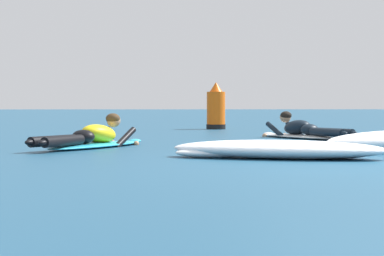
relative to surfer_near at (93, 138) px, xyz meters
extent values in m
plane|color=navy|center=(3.28, 6.60, -0.14)|extent=(120.00, 120.00, 0.00)
ellipsoid|color=#2DB2D1|center=(0.05, 0.10, -0.10)|extent=(1.55, 2.36, 0.07)
ellipsoid|color=#2DB2D1|center=(0.57, 1.12, -0.09)|extent=(0.26, 0.26, 0.06)
ellipsoid|color=yellow|center=(0.07, 0.15, 0.06)|extent=(0.69, 0.83, 0.35)
ellipsoid|color=black|center=(-0.11, -0.23, 0.03)|extent=(0.43, 0.40, 0.20)
cylinder|color=black|center=(-0.46, -0.74, 0.00)|extent=(0.59, 0.87, 0.14)
ellipsoid|color=black|center=(-0.70, -1.14, 0.00)|extent=(0.19, 0.24, 0.08)
cylinder|color=black|center=(-0.32, -0.81, 0.00)|extent=(0.50, 0.91, 0.14)
ellipsoid|color=black|center=(-0.51, -1.23, 0.00)|extent=(0.19, 0.24, 0.08)
cylinder|color=black|center=(0.06, 0.60, -0.02)|extent=(0.34, 0.54, 0.33)
sphere|color=tan|center=(0.23, 0.93, -0.12)|extent=(0.09, 0.09, 0.09)
cylinder|color=black|center=(0.44, 0.38, -0.02)|extent=(0.34, 0.54, 0.33)
sphere|color=tan|center=(0.60, 0.70, -0.12)|extent=(0.09, 0.09, 0.09)
sphere|color=tan|center=(0.27, 0.52, 0.25)|extent=(0.21, 0.21, 0.21)
ellipsoid|color=#47331E|center=(0.26, 0.50, 0.28)|extent=(0.29, 0.28, 0.16)
ellipsoid|color=white|center=(3.51, 2.88, -0.10)|extent=(1.41, 2.14, 0.07)
ellipsoid|color=white|center=(3.08, 3.79, -0.09)|extent=(0.27, 0.27, 0.06)
ellipsoid|color=black|center=(3.49, 2.93, 0.06)|extent=(0.64, 0.76, 0.34)
ellipsoid|color=black|center=(3.65, 2.59, 0.03)|extent=(0.43, 0.40, 0.20)
cylinder|color=black|center=(3.84, 2.00, 0.00)|extent=(0.47, 0.90, 0.14)
ellipsoid|color=black|center=(4.02, 1.58, 0.00)|extent=(0.18, 0.24, 0.08)
cylinder|color=black|center=(3.99, 2.07, 0.00)|extent=(0.56, 0.87, 0.14)
ellipsoid|color=black|center=(4.20, 1.67, 0.00)|extent=(0.18, 0.24, 0.08)
cylinder|color=black|center=(3.14, 3.16, -0.02)|extent=(0.35, 0.60, 0.35)
sphere|color=tan|center=(2.97, 3.51, -0.12)|extent=(0.09, 0.09, 0.09)
cylinder|color=black|center=(3.54, 3.33, -0.02)|extent=(0.35, 0.60, 0.35)
sphere|color=tan|center=(3.38, 3.67, -0.12)|extent=(0.09, 0.09, 0.09)
sphere|color=tan|center=(3.33, 3.27, 0.25)|extent=(0.21, 0.21, 0.21)
ellipsoid|color=black|center=(3.34, 3.25, 0.28)|extent=(0.28, 0.27, 0.16)
ellipsoid|color=white|center=(2.35, -2.21, -0.03)|extent=(2.64, 1.49, 0.22)
ellipsoid|color=white|center=(2.99, -2.29, -0.06)|extent=(0.96, 0.55, 0.15)
ellipsoid|color=white|center=(1.60, -2.06, -0.08)|extent=(0.94, 0.47, 0.12)
ellipsoid|color=white|center=(3.64, -1.33, -0.06)|extent=(1.06, 0.77, 0.16)
cylinder|color=#EA5B0F|center=(2.33, 7.77, 0.33)|extent=(0.45, 0.45, 0.92)
cone|color=#EA5B0F|center=(2.33, 7.77, 0.91)|extent=(0.32, 0.32, 0.24)
cylinder|color=black|center=(2.33, 7.77, -0.08)|extent=(0.48, 0.48, 0.12)
camera|label=1|loc=(0.99, -11.03, 0.51)|focal=71.39mm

